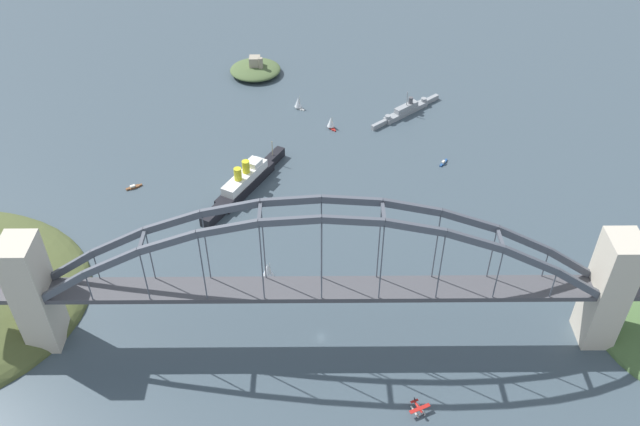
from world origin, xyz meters
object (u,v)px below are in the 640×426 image
Objects in this scene: small_boat_0 at (331,122)px; harbor_arch_bridge at (321,288)px; ocean_liner at (245,182)px; naval_cruiser at (406,110)px; seaplane_taxiing_near_bridge at (418,409)px; small_boat_2 at (268,270)px; small_boat_3 at (443,163)px; small_boat_4 at (298,103)px; small_boat_1 at (134,187)px; fort_island_mid_harbor at (255,69)px.

harbor_arch_bridge is at bearing -92.56° from small_boat_0.
harbor_arch_bridge reaches higher than ocean_liner.
naval_cruiser reaches higher than seaplane_taxiing_near_bridge.
small_boat_2 reaches higher than small_boat_3.
ocean_liner is 7.53× the size of small_boat_4.
small_boat_1 is (-149.56, 153.83, -1.19)m from seaplane_taxiing_near_bridge.
small_boat_3 is at bearing 60.74° from harbor_arch_bridge.
fort_island_mid_harbor is 154.60m from small_boat_1.
small_boat_1 is at bearing 137.85° from small_boat_2.
fort_island_mid_harbor is 307.71m from seaplane_taxiing_near_bridge.
small_boat_1 is (-62.60, -141.33, -3.19)m from fort_island_mid_harbor.
seaplane_taxiing_near_bridge is at bearing -94.94° from naval_cruiser.
small_boat_3 is at bearing -31.19° from small_boat_0.
seaplane_taxiing_near_bridge is 214.55m from small_boat_1.
small_boat_2 is 1.44× the size of small_boat_3.
fort_island_mid_harbor is 171.21m from small_boat_3.
naval_cruiser is (60.19, 196.61, -29.38)m from harbor_arch_bridge.
small_boat_4 is at bearing -56.84° from fort_island_mid_harbor.
small_boat_2 is at bearing -42.15° from small_boat_1.
small_boat_2 is at bearing 124.58° from harbor_arch_bridge.
harbor_arch_bridge is at bearing -119.26° from small_boat_3.
small_boat_0 is (-31.73, 218.86, 2.46)m from seaplane_taxiing_near_bridge.
small_boat_0 reaches higher than small_boat_1.
fort_island_mid_harbor is at bearing 136.44° from small_boat_3.
small_boat_1 is at bearing 134.19° from seaplane_taxiing_near_bridge.
small_boat_2 is at bearing -103.70° from small_boat_0.
ocean_liner is 7.87× the size of small_boat_0.
naval_cruiser is 5.48× the size of seaplane_taxiing_near_bridge.
fort_island_mid_harbor is 4.09× the size of seaplane_taxiing_near_bridge.
naval_cruiser is at bearing 39.20° from ocean_liner.
naval_cruiser is 122.30m from fort_island_mid_harbor.
naval_cruiser is at bearing 18.86° from small_boat_0.
ocean_liner is at bearing -140.80° from naval_cruiser.
naval_cruiser is 237.57m from seaplane_taxiing_near_bridge.
small_boat_3 is 0.82× the size of small_boat_4.
small_boat_4 reaches higher than small_boat_1.
naval_cruiser is (103.83, 84.67, -2.46)m from ocean_liner.
harbor_arch_bridge reaches higher than naval_cruiser.
small_boat_4 reaches higher than small_boat_3.
seaplane_taxiing_near_bridge is at bearing -45.24° from harbor_arch_bridge.
ocean_liner is (-43.64, 111.94, -26.93)m from harbor_arch_bridge.
fort_island_mid_harbor is (-107.41, 58.47, 1.02)m from naval_cruiser.
fort_island_mid_harbor is 60.52m from small_boat_4.
naval_cruiser is at bearing 72.98° from harbor_arch_bridge.
harbor_arch_bridge is 123.13m from ocean_liner.
small_boat_2 is at bearing -118.62° from naval_cruiser.
small_boat_3 is at bearing -74.38° from naval_cruiser.
seaplane_taxiing_near_bridge is 0.95× the size of small_boat_4.
ocean_liner is 6.37× the size of small_boat_2.
seaplane_taxiing_near_bridge is 0.80× the size of small_boat_2.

